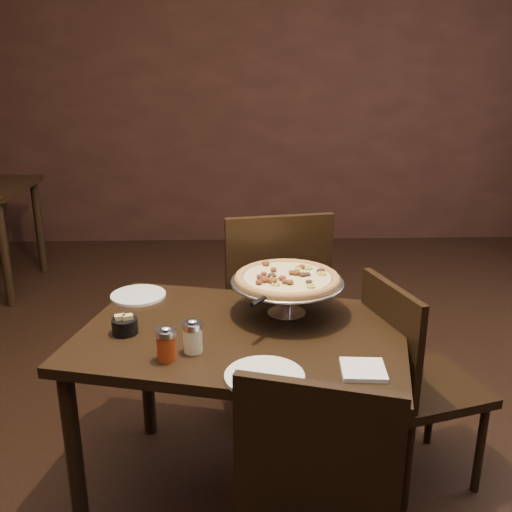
{
  "coord_description": "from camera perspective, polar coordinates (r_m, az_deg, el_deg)",
  "views": [
    {
      "loc": [
        -0.08,
        -1.72,
        1.56
      ],
      "look_at": [
        -0.02,
        0.12,
        0.95
      ],
      "focal_mm": 40.0,
      "sensor_mm": 36.0,
      "label": 1
    }
  ],
  "objects": [
    {
      "name": "room",
      "position": [
        1.75,
        2.8,
        13.06
      ],
      "size": [
        6.04,
        7.04,
        2.84
      ],
      "color": "black",
      "rests_on": "ground"
    },
    {
      "name": "dining_table",
      "position": [
        2.03,
        -1.39,
        -9.88
      ],
      "size": [
        1.25,
        0.98,
        0.69
      ],
      "rotation": [
        0.0,
        0.0,
        -0.23
      ],
      "color": "black",
      "rests_on": "ground"
    },
    {
      "name": "pizza_stand",
      "position": [
        2.07,
        3.13,
        -2.31
      ],
      "size": [
        0.41,
        0.41,
        0.17
      ],
      "color": "silver",
      "rests_on": "dining_table"
    },
    {
      "name": "parmesan_shaker",
      "position": [
        1.84,
        -6.35,
        -7.97
      ],
      "size": [
        0.07,
        0.07,
        0.11
      ],
      "color": "#F0EEBB",
      "rests_on": "dining_table"
    },
    {
      "name": "pepper_flake_shaker",
      "position": [
        1.81,
        -8.97,
        -8.66
      ],
      "size": [
        0.06,
        0.06,
        0.11
      ],
      "color": "#9B2C0E",
      "rests_on": "dining_table"
    },
    {
      "name": "packet_caddy",
      "position": [
        2.01,
        -12.99,
        -6.79
      ],
      "size": [
        0.09,
        0.09,
        0.07
      ],
      "rotation": [
        0.0,
        0.0,
        0.34
      ],
      "color": "black",
      "rests_on": "dining_table"
    },
    {
      "name": "napkin_stack",
      "position": [
        1.77,
        10.67,
        -11.12
      ],
      "size": [
        0.14,
        0.14,
        0.01
      ],
      "primitive_type": "cube",
      "rotation": [
        0.0,
        0.0,
        -0.08
      ],
      "color": "silver",
      "rests_on": "dining_table"
    },
    {
      "name": "plate_left",
      "position": [
        2.32,
        -11.69,
        -3.87
      ],
      "size": [
        0.22,
        0.22,
        0.01
      ],
      "primitive_type": "cylinder",
      "color": "silver",
      "rests_on": "dining_table"
    },
    {
      "name": "plate_near",
      "position": [
        1.71,
        0.86,
        -11.94
      ],
      "size": [
        0.24,
        0.24,
        0.01
      ],
      "primitive_type": "cylinder",
      "color": "silver",
      "rests_on": "dining_table"
    },
    {
      "name": "serving_spatula",
      "position": [
        1.89,
        0.49,
        -4.47
      ],
      "size": [
        0.14,
        0.14,
        0.02
      ],
      "rotation": [
        0.0,
        0.0,
        -0.58
      ],
      "color": "silver",
      "rests_on": "pizza_stand"
    },
    {
      "name": "chair_far",
      "position": [
        2.61,
        1.61,
        -4.8
      ],
      "size": [
        0.53,
        0.53,
        0.98
      ],
      "rotation": [
        0.0,
        0.0,
        3.31
      ],
      "color": "black",
      "rests_on": "ground"
    },
    {
      "name": "chair_side",
      "position": [
        2.27,
        15.29,
        -11.49
      ],
      "size": [
        0.48,
        0.48,
        0.84
      ],
      "rotation": [
        0.0,
        0.0,
        1.86
      ],
      "color": "black",
      "rests_on": "ground"
    }
  ]
}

